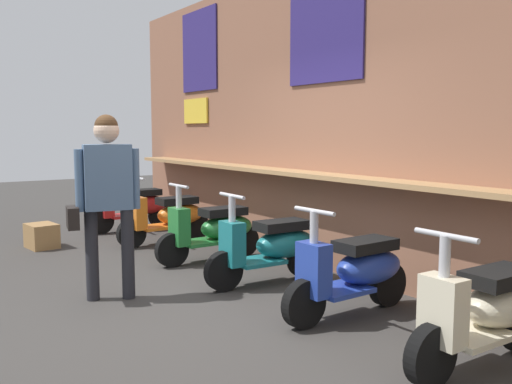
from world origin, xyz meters
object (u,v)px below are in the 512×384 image
at_px(scooter_orange, 170,216).
at_px(scooter_blue, 355,271).
at_px(scooter_teal, 272,246).
at_px(scooter_cream, 488,310).
at_px(scooter_green, 215,229).
at_px(merchandise_crate, 42,236).
at_px(shopper_with_handbag, 106,187).
at_px(scooter_red, 136,206).

height_order(scooter_orange, scooter_blue, same).
bearing_deg(scooter_teal, scooter_cream, 91.81).
distance_m(scooter_green, merchandise_crate, 2.54).
xyz_separation_m(scooter_orange, merchandise_crate, (-0.68, -1.59, -0.22)).
relative_size(shopper_with_handbag, merchandise_crate, 3.99).
xyz_separation_m(scooter_red, merchandise_crate, (0.57, -1.59, -0.22)).
bearing_deg(merchandise_crate, scooter_teal, 26.61).
distance_m(scooter_teal, scooter_cream, 2.51).
bearing_deg(merchandise_crate, shopper_with_handbag, -0.63).
bearing_deg(scooter_orange, scooter_blue, 88.27).
relative_size(scooter_blue, merchandise_crate, 3.22).
bearing_deg(scooter_cream, scooter_orange, -89.75).
xyz_separation_m(scooter_red, scooter_teal, (3.74, -0.00, 0.00)).
bearing_deg(scooter_blue, scooter_teal, -91.84).
bearing_deg(scooter_cream, scooter_teal, -89.75).
bearing_deg(scooter_blue, scooter_red, -91.84).
xyz_separation_m(scooter_orange, scooter_teal, (2.49, -0.00, 0.00)).
height_order(scooter_teal, shopper_with_handbag, shopper_with_handbag).
height_order(scooter_teal, scooter_blue, same).
distance_m(scooter_orange, scooter_blue, 3.72).
bearing_deg(scooter_red, scooter_cream, 90.16).
distance_m(scooter_orange, scooter_teal, 2.49).
distance_m(scooter_blue, merchandise_crate, 4.68).
bearing_deg(merchandise_crate, scooter_blue, 19.84).
distance_m(scooter_red, scooter_green, 2.53).
height_order(scooter_green, scooter_teal, same).
xyz_separation_m(scooter_green, scooter_blue, (2.44, -0.00, 0.00)).
bearing_deg(shopper_with_handbag, merchandise_crate, -169.20).
bearing_deg(shopper_with_handbag, scooter_cream, 40.61).
xyz_separation_m(scooter_blue, scooter_cream, (1.27, 0.00, 0.00)).
xyz_separation_m(scooter_blue, shopper_with_handbag, (-1.62, -1.62, 0.68)).
height_order(scooter_orange, merchandise_crate, scooter_orange).
xyz_separation_m(scooter_blue, merchandise_crate, (-4.40, -1.59, -0.22)).
height_order(scooter_blue, shopper_with_handbag, shopper_with_handbag).
relative_size(scooter_blue, shopper_with_handbag, 0.81).
distance_m(scooter_orange, scooter_green, 1.28).
bearing_deg(scooter_green, scooter_orange, -90.11).
distance_m(scooter_orange, shopper_with_handbag, 2.73).
relative_size(scooter_red, scooter_green, 1.00).
height_order(scooter_red, scooter_blue, same).
distance_m(scooter_orange, merchandise_crate, 1.74).
distance_m(scooter_green, scooter_blue, 2.44).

